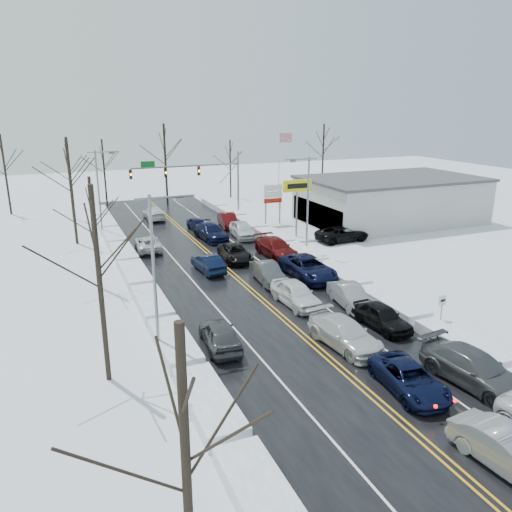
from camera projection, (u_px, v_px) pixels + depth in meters
name	position (u px, v px, depth m)	size (l,w,h in m)	color
ground	(267.00, 304.00, 35.06)	(160.00, 160.00, 0.00)	white
road_surface	(256.00, 295.00, 36.82)	(14.00, 84.00, 0.01)	black
snow_bank_left	(153.00, 310.00, 34.01)	(1.92, 72.00, 0.73)	white
snow_bank_right	(344.00, 281.00, 39.63)	(1.92, 72.00, 0.73)	white
traffic_signal_mast	(198.00, 174.00, 59.42)	(13.28, 0.39, 8.00)	slate
tires_plus_sign	(297.00, 190.00, 51.59)	(3.20, 0.34, 6.00)	slate
used_vehicles_sign	(273.00, 196.00, 57.37)	(2.20, 0.22, 4.65)	slate
speed_limit_sign	(442.00, 306.00, 30.55)	(0.55, 0.09, 2.35)	slate
flagpole	(280.00, 164.00, 65.40)	(1.87, 1.20, 10.00)	silver
dealership_building	(390.00, 199.00, 59.02)	(20.40, 12.40, 5.30)	#B6B6B1
streetlight_ne	(306.00, 198.00, 45.39)	(3.20, 0.25, 9.00)	slate
streetlight_sw	(157.00, 262.00, 26.91)	(3.20, 0.25, 9.00)	slate
streetlight_nw	(100.00, 186.00, 51.61)	(3.20, 0.25, 9.00)	slate
tree_left_a	(184.00, 429.00, 11.51)	(3.60, 3.60, 9.00)	#2D231C
tree_left_b	(96.00, 248.00, 23.48)	(4.00, 4.00, 10.00)	#2D231C
tree_left_c	(92.00, 212.00, 36.50)	(3.40, 3.40, 8.50)	#2D231C
tree_left_d	(69.00, 170.00, 48.19)	(4.20, 4.20, 10.50)	#2D231C
tree_left_e	(68.00, 164.00, 59.12)	(3.80, 3.80, 9.50)	#2D231C
tree_far_a	(3.00, 159.00, 61.66)	(4.00, 4.00, 10.00)	#2D231C
tree_far_b	(103.00, 160.00, 67.17)	(3.60, 3.60, 9.00)	#2D231C
tree_far_c	(165.00, 148.00, 67.96)	(4.40, 4.40, 11.00)	#2D231C
tree_far_d	(230.00, 157.00, 73.48)	(3.40, 3.40, 8.50)	#2D231C
tree_far_e	(323.00, 144.00, 79.43)	(4.20, 4.20, 10.50)	#2D231C
queued_car_1	(507.00, 469.00, 19.23)	(1.65, 4.73, 1.56)	#919599
queued_car_2	(408.00, 391.00, 24.48)	(2.24, 4.87, 1.35)	black
queued_car_3	(344.00, 346.00, 29.00)	(2.20, 5.42, 1.57)	silver
queued_car_4	(296.00, 305.00, 34.97)	(1.98, 4.91, 1.67)	white
queued_car_5	(268.00, 282.00, 39.45)	(1.62, 4.63, 1.53)	#414446
queued_car_6	(235.00, 260.00, 44.91)	(2.34, 5.07, 1.41)	black
queued_car_7	(211.00, 239.00, 51.80)	(2.26, 5.55, 1.61)	black
queued_car_8	(198.00, 230.00, 55.58)	(1.61, 3.99, 1.36)	black
queued_car_11	(472.00, 384.00, 25.10)	(2.37, 5.83, 1.69)	#434548
queued_car_12	(381.00, 328.00, 31.39)	(1.80, 4.48, 1.52)	black
queued_car_13	(350.00, 306.00, 34.75)	(1.59, 4.57, 1.51)	gray
queued_car_14	(308.00, 278.00, 40.44)	(2.85, 6.18, 1.72)	black
queued_car_15	(276.00, 256.00, 46.10)	(2.31, 5.68, 1.65)	#520B0B
queued_car_16	(242.00, 237.00, 52.57)	(2.01, 4.99, 1.70)	silver
queued_car_17	(228.00, 227.00, 57.09)	(1.66, 4.77, 1.57)	#46090C
oncoming_car_0	(208.00, 271.00, 41.91)	(1.57, 4.51, 1.49)	black
oncoming_car_1	(148.00, 250.00, 47.94)	(2.28, 4.95, 1.38)	silver
oncoming_car_2	(154.00, 219.00, 60.97)	(2.12, 5.21, 1.51)	white
oncoming_car_3	(220.00, 347.00, 28.90)	(1.85, 4.60, 1.57)	#3F4144
parked_car_0	(342.00, 241.00, 51.23)	(2.60, 5.63, 1.56)	black
parked_car_1	(350.00, 231.00, 55.30)	(1.96, 4.83, 1.40)	black
parked_car_2	(309.00, 222.00, 59.34)	(1.71, 4.25, 1.45)	black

